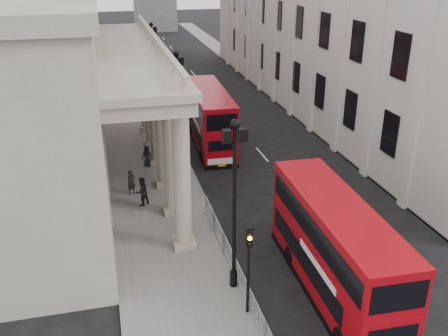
{
  "coord_description": "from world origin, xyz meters",
  "views": [
    {
      "loc": [
        -5.75,
        -14.99,
        14.76
      ],
      "look_at": [
        0.98,
        12.34,
        2.57
      ],
      "focal_mm": 40.0,
      "sensor_mm": 36.0,
      "label": 1
    }
  ],
  "objects_px": {
    "lamp_post_mid": "(178,100)",
    "lamp_post_north": "(153,58)",
    "pedestrian_b": "(142,191)",
    "pedestrian_c": "(147,156)",
    "pedestrian_a": "(131,182)",
    "traffic_light": "(249,255)",
    "bus_near": "(335,247)",
    "bus_far": "(210,117)",
    "lamp_post_south": "(234,196)"
  },
  "relations": [
    {
      "from": "lamp_post_mid",
      "to": "lamp_post_north",
      "type": "xyz_separation_m",
      "value": [
        0.0,
        16.0,
        0.0
      ]
    },
    {
      "from": "pedestrian_b",
      "to": "pedestrian_c",
      "type": "xyz_separation_m",
      "value": [
        0.96,
        6.22,
        -0.14
      ]
    },
    {
      "from": "lamp_post_mid",
      "to": "pedestrian_b",
      "type": "xyz_separation_m",
      "value": [
        -3.45,
        -6.6,
        -3.86
      ]
    },
    {
      "from": "lamp_post_mid",
      "to": "pedestrian_a",
      "type": "distance_m",
      "value": 7.41
    },
    {
      "from": "traffic_light",
      "to": "pedestrian_b",
      "type": "relative_size",
      "value": 2.32
    },
    {
      "from": "lamp_post_north",
      "to": "pedestrian_a",
      "type": "distance_m",
      "value": 21.59
    },
    {
      "from": "traffic_light",
      "to": "pedestrian_b",
      "type": "height_order",
      "value": "traffic_light"
    },
    {
      "from": "lamp_post_north",
      "to": "pedestrian_b",
      "type": "height_order",
      "value": "lamp_post_north"
    },
    {
      "from": "lamp_post_mid",
      "to": "pedestrian_c",
      "type": "bearing_deg",
      "value": -171.28
    },
    {
      "from": "lamp_post_north",
      "to": "pedestrian_a",
      "type": "xyz_separation_m",
      "value": [
        -3.97,
        -20.85,
        -3.96
      ]
    },
    {
      "from": "lamp_post_north",
      "to": "pedestrian_c",
      "type": "relative_size",
      "value": 5.29
    },
    {
      "from": "traffic_light",
      "to": "pedestrian_a",
      "type": "relative_size",
      "value": 2.59
    },
    {
      "from": "bus_near",
      "to": "bus_far",
      "type": "xyz_separation_m",
      "value": [
        -1.37,
        20.54,
        0.03
      ]
    },
    {
      "from": "lamp_post_north",
      "to": "traffic_light",
      "type": "distance_m",
      "value": 34.07
    },
    {
      "from": "lamp_post_south",
      "to": "pedestrian_a",
      "type": "distance_m",
      "value": 12.48
    },
    {
      "from": "pedestrian_b",
      "to": "lamp_post_south",
      "type": "bearing_deg",
      "value": 76.55
    },
    {
      "from": "bus_near",
      "to": "pedestrian_a",
      "type": "relative_size",
      "value": 6.42
    },
    {
      "from": "pedestrian_c",
      "to": "lamp_post_mid",
      "type": "bearing_deg",
      "value": 36.9
    },
    {
      "from": "bus_near",
      "to": "bus_far",
      "type": "height_order",
      "value": "bus_far"
    },
    {
      "from": "traffic_light",
      "to": "lamp_post_south",
      "type": "bearing_deg",
      "value": 92.84
    },
    {
      "from": "lamp_post_south",
      "to": "traffic_light",
      "type": "height_order",
      "value": "lamp_post_south"
    },
    {
      "from": "pedestrian_b",
      "to": "pedestrian_c",
      "type": "bearing_deg",
      "value": -132.39
    },
    {
      "from": "lamp_post_south",
      "to": "traffic_light",
      "type": "distance_m",
      "value": 2.71
    },
    {
      "from": "traffic_light",
      "to": "pedestrian_a",
      "type": "xyz_separation_m",
      "value": [
        -4.07,
        13.17,
        -2.16
      ]
    },
    {
      "from": "traffic_light",
      "to": "pedestrian_c",
      "type": "relative_size",
      "value": 2.73
    },
    {
      "from": "lamp_post_south",
      "to": "pedestrian_b",
      "type": "height_order",
      "value": "lamp_post_south"
    },
    {
      "from": "lamp_post_mid",
      "to": "lamp_post_north",
      "type": "distance_m",
      "value": 16.0
    },
    {
      "from": "lamp_post_mid",
      "to": "traffic_light",
      "type": "height_order",
      "value": "lamp_post_mid"
    },
    {
      "from": "bus_far",
      "to": "pedestrian_a",
      "type": "bearing_deg",
      "value": -128.36
    },
    {
      "from": "pedestrian_a",
      "to": "bus_near",
      "type": "bearing_deg",
      "value": -82.99
    },
    {
      "from": "lamp_post_mid",
      "to": "pedestrian_b",
      "type": "height_order",
      "value": "lamp_post_mid"
    },
    {
      "from": "traffic_light",
      "to": "pedestrian_c",
      "type": "xyz_separation_m",
      "value": [
        -2.58,
        17.64,
        -2.2
      ]
    },
    {
      "from": "lamp_post_north",
      "to": "traffic_light",
      "type": "bearing_deg",
      "value": -89.83
    },
    {
      "from": "traffic_light",
      "to": "bus_near",
      "type": "xyz_separation_m",
      "value": [
        4.31,
        0.7,
        -0.72
      ]
    },
    {
      "from": "bus_near",
      "to": "pedestrian_b",
      "type": "height_order",
      "value": "bus_near"
    },
    {
      "from": "lamp_post_mid",
      "to": "pedestrian_c",
      "type": "xyz_separation_m",
      "value": [
        -2.48,
        -0.38,
        -4.01
      ]
    },
    {
      "from": "lamp_post_north",
      "to": "lamp_post_mid",
      "type": "bearing_deg",
      "value": -90.0
    },
    {
      "from": "bus_near",
      "to": "lamp_post_north",
      "type": "bearing_deg",
      "value": 99.12
    },
    {
      "from": "traffic_light",
      "to": "pedestrian_b",
      "type": "distance_m",
      "value": 12.13
    },
    {
      "from": "pedestrian_c",
      "to": "bus_far",
      "type": "bearing_deg",
      "value": 61.22
    },
    {
      "from": "traffic_light",
      "to": "pedestrian_a",
      "type": "height_order",
      "value": "traffic_light"
    },
    {
      "from": "pedestrian_a",
      "to": "pedestrian_b",
      "type": "xyz_separation_m",
      "value": [
        0.52,
        -1.76,
        0.1
      ]
    },
    {
      "from": "lamp_post_mid",
      "to": "pedestrian_b",
      "type": "bearing_deg",
      "value": -117.56
    },
    {
      "from": "lamp_post_mid",
      "to": "pedestrian_a",
      "type": "relative_size",
      "value": 5.01
    },
    {
      "from": "lamp_post_south",
      "to": "lamp_post_north",
      "type": "bearing_deg",
      "value": 90.0
    },
    {
      "from": "traffic_light",
      "to": "bus_near",
      "type": "height_order",
      "value": "bus_near"
    },
    {
      "from": "lamp_post_north",
      "to": "traffic_light",
      "type": "xyz_separation_m",
      "value": [
        0.1,
        -34.02,
        -1.8
      ]
    },
    {
      "from": "lamp_post_mid",
      "to": "traffic_light",
      "type": "xyz_separation_m",
      "value": [
        0.1,
        -18.02,
        -1.8
      ]
    },
    {
      "from": "traffic_light",
      "to": "lamp_post_mid",
      "type": "bearing_deg",
      "value": 90.32
    },
    {
      "from": "lamp_post_north",
      "to": "bus_near",
      "type": "xyz_separation_m",
      "value": [
        4.41,
        -33.32,
        -2.52
      ]
    }
  ]
}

